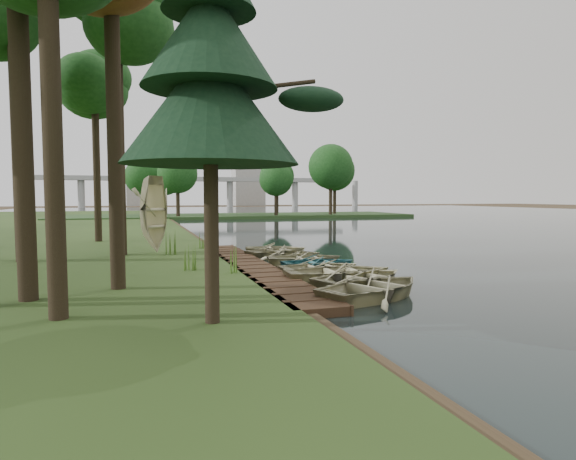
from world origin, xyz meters
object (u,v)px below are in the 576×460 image
object	(u,v)px
pine_tree	(210,68)
rowboat_1	(362,275)
boardwalk	(251,268)
rowboat_0	(375,284)
rowboat_2	(339,270)
stored_rowboat	(155,245)

from	to	relation	value
pine_tree	rowboat_1	bearing A→B (deg)	35.52
boardwalk	rowboat_0	distance (m)	6.67
rowboat_2	stored_rowboat	bearing A→B (deg)	35.54
stored_rowboat	pine_tree	world-z (taller)	pine_tree
boardwalk	rowboat_0	bearing A→B (deg)	-69.69
rowboat_2	pine_tree	size ratio (longest dim) A/B	0.46
pine_tree	rowboat_0	bearing A→B (deg)	23.51
rowboat_2	stored_rowboat	world-z (taller)	stored_rowboat
rowboat_1	stored_rowboat	size ratio (longest dim) A/B	1.00
rowboat_2	pine_tree	distance (m)	9.14
rowboat_2	boardwalk	bearing A→B (deg)	38.00
rowboat_2	rowboat_0	bearing A→B (deg)	178.52
rowboat_0	pine_tree	xyz separation A→B (m)	(-5.16, -2.24, 5.32)
boardwalk	pine_tree	world-z (taller)	pine_tree
rowboat_0	pine_tree	size ratio (longest dim) A/B	0.47
stored_rowboat	rowboat_1	bearing A→B (deg)	-109.02
boardwalk	pine_tree	distance (m)	10.58
boardwalk	stored_rowboat	world-z (taller)	stored_rowboat
rowboat_1	stored_rowboat	distance (m)	11.84
rowboat_1	pine_tree	bearing A→B (deg)	104.62
boardwalk	pine_tree	size ratio (longest dim) A/B	1.87
boardwalk	stored_rowboat	xyz separation A→B (m)	(-3.55, 5.52, 0.54)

